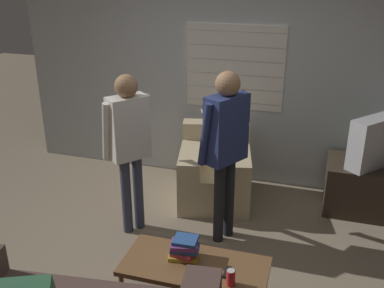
% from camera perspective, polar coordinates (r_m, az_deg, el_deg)
% --- Properties ---
extents(ground_plane, '(16.00, 16.00, 0.00)m').
position_cam_1_polar(ground_plane, '(4.18, -2.34, -15.92)').
color(ground_plane, '#7F705B').
extents(wall_back, '(5.20, 0.08, 2.55)m').
position_cam_1_polar(wall_back, '(5.39, 4.47, 8.35)').
color(wall_back, '#ADB2B7').
rests_on(wall_back, ground_plane).
extents(armchair_beige, '(0.95, 1.06, 0.82)m').
position_cam_1_polar(armchair_beige, '(5.18, 2.91, -3.46)').
color(armchair_beige, '#C6B289').
rests_on(armchair_beige, ground_plane).
extents(coffee_table, '(1.14, 0.53, 0.39)m').
position_cam_1_polar(coffee_table, '(3.65, 0.37, -15.48)').
color(coffee_table, brown).
rests_on(coffee_table, ground_plane).
extents(tv_stand, '(0.92, 0.60, 0.56)m').
position_cam_1_polar(tv_stand, '(5.28, 21.55, -5.20)').
color(tv_stand, '#33281E').
rests_on(tv_stand, ground_plane).
extents(tv, '(0.60, 0.66, 0.54)m').
position_cam_1_polar(tv, '(5.07, 22.40, 0.33)').
color(tv, '#B2B2B7').
rests_on(tv, tv_stand).
extents(person_left_standing, '(0.49, 0.73, 1.63)m').
position_cam_1_polar(person_left_standing, '(4.31, -8.06, 0.97)').
color(person_left_standing, '#33384C').
rests_on(person_left_standing, ground_plane).
extents(person_right_standing, '(0.56, 0.73, 1.70)m').
position_cam_1_polar(person_right_standing, '(4.12, 4.23, 0.87)').
color(person_right_standing, black).
rests_on(person_right_standing, ground_plane).
extents(book_stack, '(0.26, 0.20, 0.17)m').
position_cam_1_polar(book_stack, '(3.64, -0.96, -13.14)').
color(book_stack, gold).
rests_on(book_stack, coffee_table).
extents(soda_can, '(0.07, 0.07, 0.13)m').
position_cam_1_polar(soda_can, '(3.42, 4.94, -16.54)').
color(soda_can, red).
rests_on(soda_can, coffee_table).
extents(spare_remote, '(0.05, 0.13, 0.02)m').
position_cam_1_polar(spare_remote, '(3.54, 4.49, -15.93)').
color(spare_remote, black).
rests_on(spare_remote, coffee_table).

